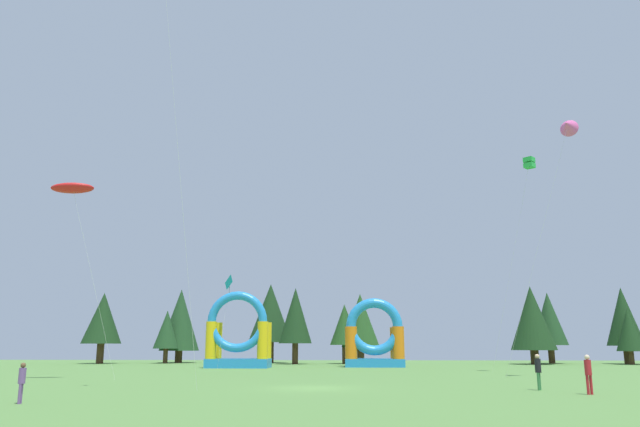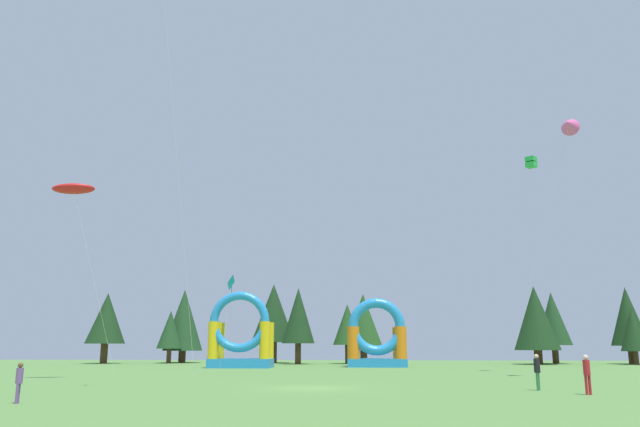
# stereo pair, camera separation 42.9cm
# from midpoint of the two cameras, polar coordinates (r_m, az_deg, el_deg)

# --- Properties ---
(ground_plane) EXTENTS (120.00, 120.00, 0.00)m
(ground_plane) POSITION_cam_midpoint_polar(r_m,az_deg,el_deg) (34.07, -1.04, -16.11)
(ground_plane) COLOR #5B8C42
(kite_teal_diamond) EXTENTS (1.13, 3.59, 9.16)m
(kite_teal_diamond) POSITION_cam_midpoint_polar(r_m,az_deg,el_deg) (64.36, -8.63, -6.55)
(kite_teal_diamond) COLOR #0C7F7A
(kite_teal_diamond) RESTS_ON ground_plane
(kite_green_box) EXTENTS (4.12, 3.66, 18.43)m
(kite_green_box) POSITION_cam_midpoint_polar(r_m,az_deg,el_deg) (56.53, 18.86, 4.49)
(kite_green_box) COLOR green
(kite_green_box) RESTS_ON ground_plane
(kite_pink_delta) EXTENTS (5.83, 3.60, 18.69)m
(kite_pink_delta) POSITION_cam_midpoint_polar(r_m,az_deg,el_deg) (48.30, 22.03, 7.66)
(kite_pink_delta) COLOR #EA599E
(kite_pink_delta) RESTS_ON ground_plane
(kite_red_parafoil) EXTENTS (5.07, 2.06, 13.54)m
(kite_red_parafoil) POSITION_cam_midpoint_polar(r_m,az_deg,el_deg) (45.76, -22.49, 2.21)
(kite_red_parafoil) COLOR red
(kite_red_parafoil) RESTS_ON ground_plane
(person_near_camera) EXTENTS (0.32, 0.32, 1.60)m
(person_near_camera) POSITION_cam_midpoint_polar(r_m,az_deg,el_deg) (28.03, -26.64, -13.75)
(person_near_camera) COLOR #724C8C
(person_near_camera) RESTS_ON ground_plane
(person_left_edge) EXTENTS (0.43, 0.43, 1.83)m
(person_left_edge) POSITION_cam_midpoint_polar(r_m,az_deg,el_deg) (34.40, 19.47, -13.59)
(person_left_edge) COLOR #33723F
(person_left_edge) RESTS_ON ground_plane
(person_midfield) EXTENTS (0.38, 0.38, 1.84)m
(person_midfield) POSITION_cam_midpoint_polar(r_m,az_deg,el_deg) (32.29, 23.54, -13.40)
(person_midfield) COLOR #B21E26
(person_midfield) RESTS_ON ground_plane
(inflatable_red_slide) EXTENTS (6.31, 3.82, 7.63)m
(inflatable_red_slide) POSITION_cam_midpoint_polar(r_m,az_deg,el_deg) (63.50, -7.90, -11.61)
(inflatable_red_slide) COLOR #268CD8
(inflatable_red_slide) RESTS_ON ground_plane
(inflatable_orange_dome) EXTENTS (6.17, 4.52, 7.11)m
(inflatable_orange_dome) POSITION_cam_midpoint_polar(r_m,az_deg,el_deg) (65.75, 4.94, -11.91)
(inflatable_orange_dome) COLOR #268CD8
(inflatable_orange_dome) RESTS_ON ground_plane
(tree_row_0) EXTENTS (4.86, 4.86, 8.73)m
(tree_row_0) POSITION_cam_midpoint_polar(r_m,az_deg,el_deg) (82.08, -19.89, -9.26)
(tree_row_0) COLOR #4C331E
(tree_row_0) RESTS_ON ground_plane
(tree_row_1) EXTENTS (3.24, 3.24, 6.59)m
(tree_row_1) POSITION_cam_midpoint_polar(r_m,az_deg,el_deg) (80.90, -14.36, -10.53)
(tree_row_1) COLOR #4C331E
(tree_row_1) RESTS_ON ground_plane
(tree_row_2) EXTENTS (5.17, 5.17, 9.48)m
(tree_row_2) POSITION_cam_midpoint_polar(r_m,az_deg,el_deg) (83.03, -13.15, -9.72)
(tree_row_2) COLOR #4C331E
(tree_row_2) RESTS_ON ground_plane
(tree_row_3) EXTENTS (5.63, 5.63, 10.10)m
(tree_row_3) POSITION_cam_midpoint_polar(r_m,az_deg,el_deg) (80.38, -4.84, -9.33)
(tree_row_3) COLOR #4C331E
(tree_row_3) RESTS_ON ground_plane
(tree_row_4) EXTENTS (4.02, 4.02, 9.16)m
(tree_row_4) POSITION_cam_midpoint_polar(r_m,az_deg,el_deg) (75.31, -2.49, -9.59)
(tree_row_4) COLOR #4C331E
(tree_row_4) RESTS_ON ground_plane
(tree_row_5) EXTENTS (3.64, 3.64, 7.26)m
(tree_row_5) POSITION_cam_midpoint_polar(r_m,az_deg,el_deg) (76.73, 2.16, -10.42)
(tree_row_5) COLOR #4C331E
(tree_row_5) RESTS_ON ground_plane
(tree_row_6) EXTENTS (4.71, 4.71, 8.51)m
(tree_row_6) POSITION_cam_midpoint_polar(r_m,az_deg,el_deg) (76.31, 3.65, -10.02)
(tree_row_6) COLOR #4C331E
(tree_row_6) RESTS_ON ground_plane
(tree_row_7) EXTENTS (5.37, 5.37, 9.30)m
(tree_row_7) POSITION_cam_midpoint_polar(r_m,az_deg,el_deg) (78.73, 19.15, -9.27)
(tree_row_7) COLOR #4C331E
(tree_row_7) RESTS_ON ground_plane
(tree_row_8) EXTENTS (4.32, 4.32, 8.79)m
(tree_row_8) POSITION_cam_midpoint_polar(r_m,az_deg,el_deg) (82.80, 20.57, -9.27)
(tree_row_8) COLOR #4C331E
(tree_row_8) RESTS_ON ground_plane
(tree_row_9) EXTENTS (3.11, 3.11, 6.47)m
(tree_row_9) POSITION_cam_midpoint_polar(r_m,az_deg,el_deg) (81.81, 26.90, -9.76)
(tree_row_9) COLOR #4C331E
(tree_row_9) RESTS_ON ground_plane
(tree_row_10) EXTENTS (4.36, 4.36, 9.26)m
(tree_row_10) POSITION_cam_midpoint_polar(r_m,az_deg,el_deg) (84.33, 26.48, -8.67)
(tree_row_10) COLOR #4C331E
(tree_row_10) RESTS_ON ground_plane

